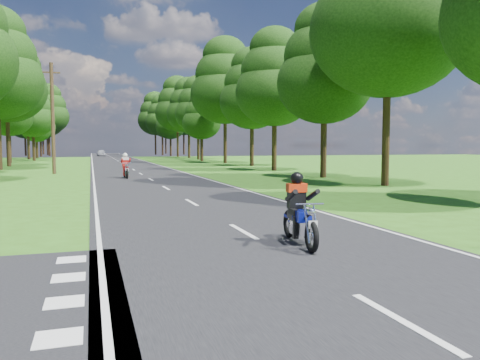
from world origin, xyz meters
name	(u,v)px	position (x,y,z in m)	size (l,w,h in m)	color
ground	(274,250)	(0.00, 0.00, 0.00)	(160.00, 160.00, 0.00)	#2E5B14
main_road	(121,162)	(0.00, 50.00, 0.01)	(7.00, 140.00, 0.02)	black
road_markings	(120,163)	(-0.14, 48.13, 0.02)	(7.40, 140.00, 0.01)	silver
treeline	(126,102)	(1.43, 60.06, 8.25)	(40.00, 115.35, 14.78)	black
telegraph_pole	(53,118)	(-6.00, 28.00, 4.07)	(1.20, 0.26, 8.00)	#382616
rider_near_blue	(300,208)	(0.66, 0.24, 0.77)	(0.60, 1.81, 1.51)	#0D1893
rider_far_red	(126,166)	(-1.35, 21.75, 0.81)	(0.63, 1.90, 1.58)	maroon
distant_car	(101,153)	(-1.51, 86.18, 0.65)	(1.50, 3.72, 1.27)	silver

